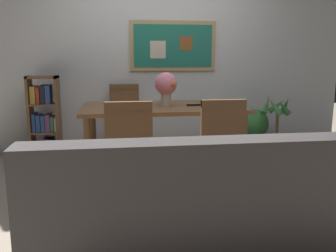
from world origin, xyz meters
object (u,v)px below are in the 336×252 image
at_px(leather_couch, 184,216).
at_px(potted_ivy, 254,127).
at_px(dining_table, 163,114).
at_px(dining_chair_near_left, 129,145).
at_px(dining_chair_near_right, 219,141).
at_px(tv_remote, 194,105).
at_px(potted_palm, 276,135).
at_px(flower_vase, 166,85).
at_px(bookshelf, 45,120).
at_px(dining_chair_far_left, 125,114).

bearing_deg(leather_couch, potted_ivy, 60.90).
distance_m(dining_table, dining_chair_near_left, 0.95).
xyz_separation_m(dining_chair_near_right, tv_remote, (-0.06, 0.78, 0.22)).
bearing_deg(leather_couch, dining_chair_near_left, 107.38).
distance_m(potted_palm, flower_vase, 1.72).
height_order(dining_chair_near_right, bookshelf, bookshelf).
distance_m(dining_chair_near_left, dining_chair_near_right, 0.79).
xyz_separation_m(leather_couch, flower_vase, (0.14, 1.79, 0.65)).
height_order(dining_chair_far_left, dining_chair_near_left, same).
bearing_deg(tv_remote, bookshelf, 154.43).
height_order(dining_chair_far_left, flower_vase, flower_vase).
height_order(leather_couch, bookshelf, bookshelf).
bearing_deg(dining_chair_near_right, dining_table, 115.24).
relative_size(flower_vase, tv_remote, 2.27).
height_order(dining_chair_near_right, potted_ivy, dining_chair_near_right).
bearing_deg(potted_ivy, dining_chair_far_left, 179.72).
relative_size(dining_chair_near_left, potted_palm, 1.13).
height_order(dining_table, dining_chair_far_left, dining_chair_far_left).
xyz_separation_m(dining_table, potted_ivy, (1.36, 0.82, -0.34)).
bearing_deg(leather_couch, tv_remote, 76.17).
xyz_separation_m(dining_table, bookshelf, (-1.38, 0.77, -0.17)).
bearing_deg(potted_ivy, flower_vase, -147.94).
bearing_deg(tv_remote, dining_chair_near_left, -131.98).
height_order(dining_chair_far_left, potted_palm, dining_chair_far_left).
bearing_deg(dining_chair_near_right, bookshelf, 137.85).
bearing_deg(dining_table, tv_remote, -7.92).
relative_size(dining_chair_far_left, bookshelf, 0.88).
distance_m(leather_couch, potted_palm, 2.81).
relative_size(dining_chair_near_left, leather_couch, 0.51).
bearing_deg(bookshelf, dining_chair_near_left, -58.84).
bearing_deg(dining_chair_far_left, tv_remote, -50.67).
bearing_deg(flower_vase, potted_ivy, 32.06).
bearing_deg(potted_palm, leather_couch, -125.47).
bearing_deg(dining_chair_near_left, potted_ivy, 43.70).
xyz_separation_m(flower_vase, tv_remote, (0.29, -0.04, -0.21)).
xyz_separation_m(dining_chair_near_left, potted_palm, (1.92, 1.34, -0.27)).
distance_m(dining_table, dining_chair_far_left, 0.92).
height_order(bookshelf, flower_vase, flower_vase).
distance_m(leather_couch, flower_vase, 1.91).
bearing_deg(flower_vase, bookshelf, 151.19).
relative_size(dining_chair_near_left, bookshelf, 0.88).
distance_m(dining_chair_near_right, tv_remote, 0.82).
distance_m(dining_table, flower_vase, 0.30).
xyz_separation_m(dining_chair_far_left, dining_chair_near_right, (0.78, -1.66, 0.00)).
distance_m(dining_chair_far_left, potted_ivy, 1.76).
bearing_deg(dining_chair_near_right, dining_chair_near_left, -178.29).
bearing_deg(dining_chair_near_right, potted_palm, 49.25).
distance_m(leather_couch, tv_remote, 1.86).
relative_size(dining_chair_near_right, leather_couch, 0.51).
xyz_separation_m(dining_table, tv_remote, (0.33, -0.05, 0.10)).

